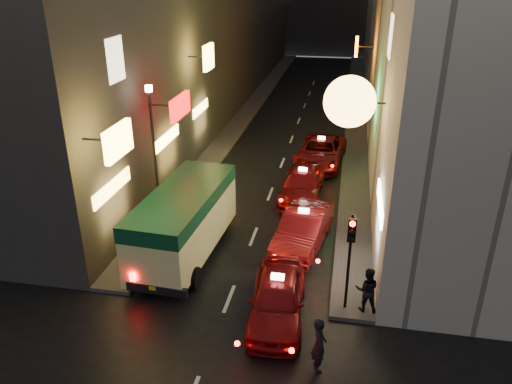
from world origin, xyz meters
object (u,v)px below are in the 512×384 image
Objects in this scene: taxi_near at (277,295)px; lamp_post at (154,149)px; traffic_light at (351,244)px; minibus at (184,216)px; pedestrian_crossing at (319,341)px.

lamp_post is (-5.99, 5.17, 2.85)m from taxi_near.
taxi_near is 0.91× the size of lamp_post.
lamp_post reaches higher than taxi_near.
lamp_post is at bearing 151.09° from traffic_light.
minibus is at bearing -47.23° from lamp_post.
pedestrian_crossing is (1.51, -2.09, 0.12)m from taxi_near.
minibus reaches higher than pedestrian_crossing.
lamp_post is (-1.83, 1.98, 1.95)m from minibus.
taxi_near is at bearing -37.48° from minibus.
traffic_light is at bearing -21.79° from minibus.
lamp_post reaches higher than minibus.
minibus is 1.07× the size of lamp_post.
lamp_post is at bearing 132.77° from minibus.
taxi_near is 1.61× the size of traffic_light.
minibus reaches higher than taxi_near.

